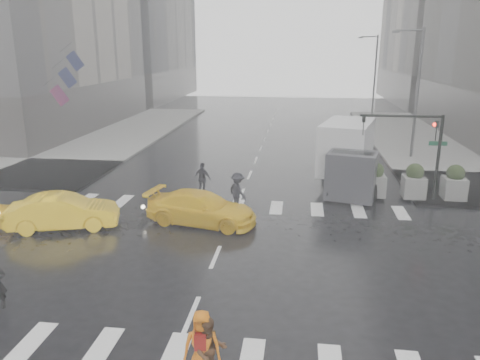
# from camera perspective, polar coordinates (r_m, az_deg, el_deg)

# --- Properties ---
(ground) EXTENTS (120.00, 120.00, 0.00)m
(ground) POSITION_cam_1_polar(r_m,az_deg,el_deg) (18.08, -3.00, -9.34)
(ground) COLOR black
(ground) RESTS_ON ground
(sidewalk_nw) EXTENTS (35.00, 35.00, 0.15)m
(sidewalk_nw) POSITION_cam_1_polar(r_m,az_deg,el_deg) (41.15, -26.03, 3.58)
(sidewalk_nw) COLOR gray
(sidewalk_nw) RESTS_ON ground
(road_markings) EXTENTS (18.00, 48.00, 0.01)m
(road_markings) POSITION_cam_1_polar(r_m,az_deg,el_deg) (18.08, -3.00, -9.32)
(road_markings) COLOR silver
(road_markings) RESTS_ON ground
(traffic_signal_pole) EXTENTS (4.45, 0.42, 4.50)m
(traffic_signal_pole) POSITION_cam_1_polar(r_m,az_deg,el_deg) (25.22, 21.04, 4.58)
(traffic_signal_pole) COLOR black
(traffic_signal_pole) RESTS_ON ground
(street_lamp_near) EXTENTS (2.15, 0.22, 9.00)m
(street_lamp_near) POSITION_cam_1_polar(r_m,az_deg,el_deg) (35.08, 20.63, 10.39)
(street_lamp_near) COLOR #59595B
(street_lamp_near) RESTS_ON ground
(street_lamp_far) EXTENTS (2.15, 0.22, 9.00)m
(street_lamp_far) POSITION_cam_1_polar(r_m,az_deg,el_deg) (54.71, 16.00, 12.40)
(street_lamp_far) COLOR #59595B
(street_lamp_far) RESTS_ON ground
(planter_west) EXTENTS (1.10, 1.10, 1.80)m
(planter_west) POSITION_cam_1_polar(r_m,az_deg,el_deg) (25.50, 16.08, -0.02)
(planter_west) COLOR gray
(planter_west) RESTS_ON ground
(planter_mid) EXTENTS (1.10, 1.10, 1.80)m
(planter_mid) POSITION_cam_1_polar(r_m,az_deg,el_deg) (25.89, 20.45, -0.18)
(planter_mid) COLOR gray
(planter_mid) RESTS_ON ground
(planter_east) EXTENTS (1.10, 1.10, 1.80)m
(planter_east) POSITION_cam_1_polar(r_m,az_deg,el_deg) (26.42, 24.67, -0.33)
(planter_east) COLOR gray
(planter_east) RESTS_ON ground
(flag_cluster) EXTENTS (2.87, 3.06, 4.69)m
(flag_cluster) POSITION_cam_1_polar(r_m,az_deg,el_deg) (39.09, -20.69, 11.87)
(flag_cluster) COLOR #59595B
(flag_cluster) RESTS_ON ground
(pedestrian_brown) EXTENTS (0.99, 0.89, 1.69)m
(pedestrian_brown) POSITION_cam_1_polar(r_m,az_deg,el_deg) (11.69, -3.70, -20.03)
(pedestrian_brown) COLOR #402817
(pedestrian_brown) RESTS_ON ground
(pedestrian_orange) EXTENTS (0.96, 0.70, 1.81)m
(pedestrian_orange) POSITION_cam_1_polar(r_m,az_deg,el_deg) (11.73, -4.66, -19.52)
(pedestrian_orange) COLOR #CB640E
(pedestrian_orange) RESTS_ON ground
(pedestrian_far_a) EXTENTS (1.17, 0.94, 1.74)m
(pedestrian_far_a) POSITION_cam_1_polar(r_m,az_deg,el_deg) (25.28, -4.57, 0.16)
(pedestrian_far_a) COLOR black
(pedestrian_far_a) RESTS_ON ground
(pedestrian_far_b) EXTENTS (1.30, 1.32, 1.85)m
(pedestrian_far_b) POSITION_cam_1_polar(r_m,az_deg,el_deg) (22.86, -0.30, -1.36)
(pedestrian_far_b) COLOR black
(pedestrian_far_b) RESTS_ON ground
(taxi_mid) EXTENTS (4.92, 2.93, 1.53)m
(taxi_mid) POSITION_cam_1_polar(r_m,az_deg,el_deg) (21.91, -20.72, -3.63)
(taxi_mid) COLOR yellow
(taxi_mid) RESTS_ON ground
(taxi_rear) EXTENTS (4.74, 2.84, 1.46)m
(taxi_rear) POSITION_cam_1_polar(r_m,az_deg,el_deg) (21.14, -4.72, -3.43)
(taxi_rear) COLOR yellow
(taxi_rear) RESTS_ON ground
(box_truck) EXTENTS (2.54, 6.77, 3.59)m
(box_truck) POSITION_cam_1_polar(r_m,az_deg,el_deg) (27.02, 13.01, 3.12)
(box_truck) COLOR silver
(box_truck) RESTS_ON ground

